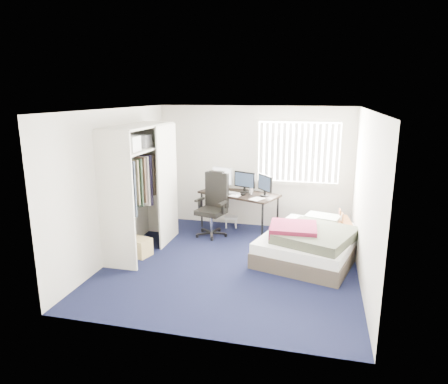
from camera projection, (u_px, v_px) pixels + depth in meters
name	position (u px, v px, depth m)	size (l,w,h in m)	color
ground	(231.00, 264.00, 6.59)	(4.20, 4.20, 0.00)	black
room_shell	(232.00, 174.00, 6.22)	(4.20, 4.20, 4.20)	silver
window_assembly	(298.00, 152.00, 7.92)	(1.72, 0.09, 1.32)	white
closet	(141.00, 176.00, 6.90)	(0.64, 1.84, 2.22)	beige
desk	(240.00, 192.00, 8.10)	(1.73, 1.26, 1.24)	black
office_chair	(213.00, 211.00, 7.87)	(0.73, 0.73, 1.26)	black
footstool	(231.00, 219.00, 8.37)	(0.32, 0.28, 0.23)	white
nightstand	(340.00, 223.00, 7.31)	(0.43, 0.74, 0.67)	brown
bed	(311.00, 242.00, 6.78)	(1.92, 2.25, 0.64)	#3F362D
pine_box	(138.00, 247.00, 6.90)	(0.41, 0.31, 0.31)	tan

